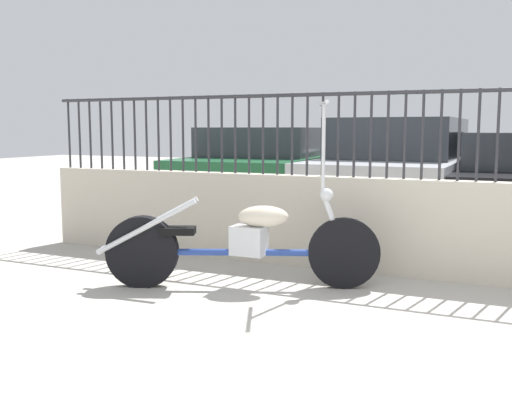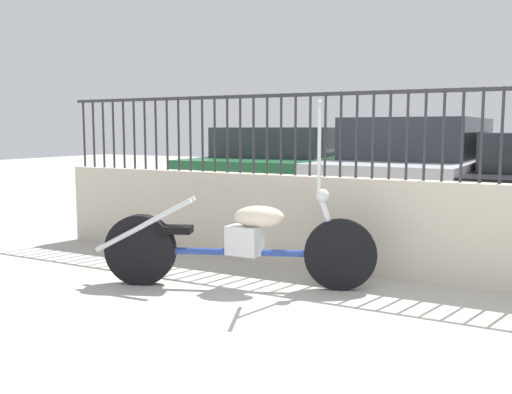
% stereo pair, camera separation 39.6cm
% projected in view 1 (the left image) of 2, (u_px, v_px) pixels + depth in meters
% --- Properties ---
extents(low_wall, '(8.22, 0.18, 0.87)m').
position_uv_depth(low_wall, '(437.00, 230.00, 4.95)').
color(low_wall, beige).
rests_on(low_wall, ground_plane).
extents(fence_railing, '(8.22, 0.04, 0.77)m').
position_uv_depth(fence_railing, '(441.00, 122.00, 4.84)').
color(fence_railing, '#2D2D33').
rests_on(fence_railing, low_wall).
extents(motorcycle_blue, '(2.20, 1.02, 1.53)m').
position_uv_depth(motorcycle_blue, '(229.00, 242.00, 4.68)').
color(motorcycle_blue, black).
rests_on(motorcycle_blue, ground_plane).
extents(car_green, '(2.01, 4.35, 1.32)m').
position_uv_depth(car_green, '(272.00, 170.00, 8.82)').
color(car_green, black).
rests_on(car_green, ground_plane).
extents(car_silver, '(1.87, 4.65, 1.44)m').
position_uv_depth(car_silver, '(402.00, 170.00, 8.05)').
color(car_silver, black).
rests_on(car_silver, ground_plane).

